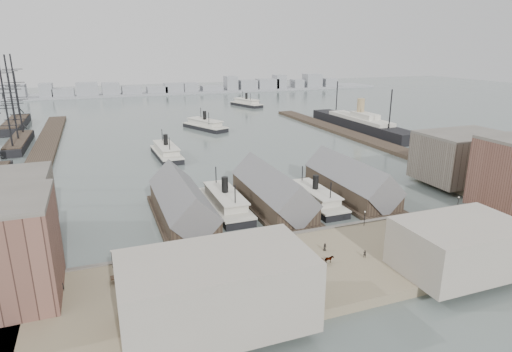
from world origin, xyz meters
name	(u,v)px	position (x,y,z in m)	size (l,w,h in m)	color
ground	(297,231)	(0.00, 0.00, 0.00)	(900.00, 900.00, 0.00)	#4E5A57
quay	(339,263)	(0.00, -20.00, 1.00)	(180.00, 30.00, 2.00)	#796C51
seawall	(307,235)	(0.00, -5.20, 1.15)	(180.00, 1.20, 2.30)	#59544C
west_wharf	(41,158)	(-68.00, 100.00, 0.80)	(10.00, 220.00, 1.60)	#2D231C
east_wharf	(359,137)	(78.00, 90.00, 0.80)	(10.00, 180.00, 1.60)	#2D231C
ferry_shed_west	(182,204)	(-26.00, 16.88, 4.64)	(14.00, 42.00, 12.60)	#2D231C
ferry_shed_center	(272,193)	(0.00, 16.88, 4.64)	(14.00, 42.00, 12.60)	#2D231C
ferry_shed_east	(350,183)	(26.00, 16.88, 4.64)	(14.00, 42.00, 12.60)	#2D231C
warehouse_east_back	(463,157)	(68.00, 15.00, 9.50)	(28.00, 20.00, 15.00)	#60564C
street_bldg_center	(460,246)	(20.00, -32.00, 7.00)	(24.00, 16.00, 10.00)	gray
street_bldg_west	(217,291)	(-30.00, -32.00, 8.00)	(30.00, 16.00, 12.00)	gray
lamp_post_far_w	(112,256)	(-45.00, -7.00, 4.71)	(0.44, 0.44, 3.92)	black
lamp_post_near_w	(252,233)	(-15.00, -7.00, 4.71)	(0.44, 0.44, 3.92)	black
lamp_post_near_e	(365,216)	(15.00, -7.00, 4.71)	(0.44, 0.44, 3.92)	black
lamp_post_far_e	(458,201)	(45.00, -7.00, 4.71)	(0.44, 0.44, 3.92)	black
far_shore	(141,91)	(-2.07, 334.14, 3.91)	(500.00, 40.00, 15.72)	gray
ferry_docked_west	(225,202)	(-13.00, 20.40, 2.44)	(8.73, 29.10, 10.39)	black
ferry_docked_east	(315,197)	(13.00, 15.11, 2.25)	(8.05, 26.84, 9.59)	black
ferry_open_near	(166,152)	(-18.87, 86.88, 2.43)	(9.86, 29.33, 10.36)	black
ferry_open_mid	(205,125)	(11.56, 141.86, 2.56)	(20.48, 31.68, 10.91)	black
ferry_open_far	(246,103)	(64.89, 223.43, 2.54)	(18.37, 31.61, 10.82)	black
sailing_ship_mid	(19,141)	(-79.93, 131.45, 2.40)	(8.15, 47.07, 33.50)	black
sailing_ship_far	(15,123)	(-88.33, 183.63, 2.92)	(9.85, 54.72, 40.49)	black
ocean_steamer	(360,123)	(92.00, 110.47, 3.73)	(11.86, 86.64, 17.33)	black
tram	(447,229)	(29.64, -18.96, 3.86)	(2.89, 10.28, 3.63)	black
horse_cart_left	(127,277)	(-42.63, -13.07, 2.78)	(4.60, 1.54, 1.50)	black
horse_cart_center	(326,260)	(-3.76, -20.81, 2.82)	(4.88, 1.56, 1.62)	black
horse_cart_right	(451,241)	(27.28, -22.91, 2.86)	(4.68, 1.76, 1.73)	black
pedestrian_0	(63,287)	(-54.02, -12.78, 2.83)	(0.60, 0.44, 1.66)	black
pedestrian_1	(161,291)	(-37.39, -20.54, 2.82)	(0.80, 0.62, 1.65)	black
pedestrian_2	(235,256)	(-20.71, -12.60, 2.80)	(1.03, 0.59, 1.59)	black
pedestrian_3	(299,267)	(-10.17, -21.48, 2.83)	(0.97, 0.40, 1.65)	black
pedestrian_4	(325,247)	(-0.99, -15.56, 2.87)	(0.85, 0.55, 1.74)	black
pedestrian_5	(365,254)	(5.38, -21.31, 2.86)	(0.63, 0.46, 1.72)	black
pedestrian_6	(393,221)	(22.50, -8.73, 2.87)	(0.84, 0.66, 1.74)	black
pedestrian_7	(469,237)	(32.69, -22.85, 2.84)	(1.08, 0.62, 1.67)	black
pedestrian_8	(495,218)	(47.84, -16.47, 2.89)	(1.04, 0.43, 1.77)	black
pedestrian_10	(506,214)	(53.25, -15.19, 2.81)	(0.79, 0.52, 1.62)	black
pedestrian_11	(459,245)	(27.65, -24.99, 2.82)	(0.60, 0.44, 1.63)	black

